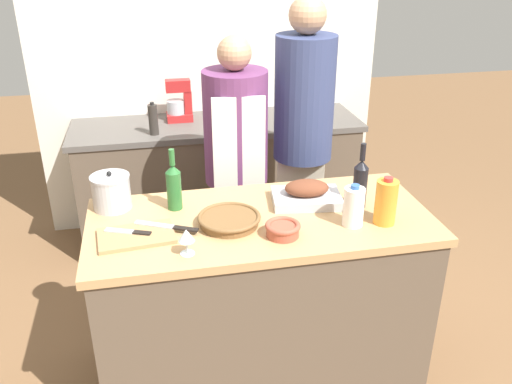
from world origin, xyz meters
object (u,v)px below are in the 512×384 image
(milk_jug, at_px, (354,207))
(wine_glass_left, at_px, (186,236))
(wine_bottle_dark, at_px, (360,182))
(person_cook_aproned, at_px, (236,163))
(roasting_pan, at_px, (307,194))
(person_cook_guest, at_px, (303,136))
(condiment_bottle_tall, at_px, (153,120))
(mixing_bowl, at_px, (283,229))
(stock_pot, at_px, (111,192))
(cutting_board, at_px, (136,236))
(wine_bottle_green, at_px, (174,186))
(stand_mixer, at_px, (179,104))
(wicker_basket, at_px, (229,219))
(condiment_bottle_extra, at_px, (251,114))
(knife_paring, at_px, (130,232))
(juice_jug, at_px, (386,202))
(condiment_bottle_short, at_px, (302,109))
(knife_chef, at_px, (168,226))

(milk_jug, distance_m, wine_glass_left, 0.76)
(wine_bottle_dark, xyz_separation_m, person_cook_aproned, (-0.47, 0.72, -0.15))
(roasting_pan, distance_m, milk_jug, 0.30)
(person_cook_guest, bearing_deg, condiment_bottle_tall, 169.08)
(mixing_bowl, bearing_deg, stock_pot, 149.93)
(cutting_board, bearing_deg, stock_pot, 108.91)
(wine_bottle_green, bearing_deg, roasting_pan, -6.08)
(stand_mixer, bearing_deg, wicker_basket, -86.62)
(mixing_bowl, xyz_separation_m, condiment_bottle_tall, (-0.50, 1.50, 0.05))
(condiment_bottle_tall, xyz_separation_m, condiment_bottle_extra, (0.67, 0.07, -0.03))
(stock_pot, bearing_deg, knife_paring, -74.75)
(wine_bottle_dark, bearing_deg, wine_bottle_green, 169.76)
(condiment_bottle_extra, xyz_separation_m, person_cook_aproned, (-0.22, -0.65, -0.08))
(roasting_pan, distance_m, person_cook_guest, 0.72)
(mixing_bowl, relative_size, milk_jug, 0.78)
(wine_glass_left, bearing_deg, person_cook_guest, 52.90)
(wicker_basket, bearing_deg, person_cook_guest, 55.09)
(condiment_bottle_extra, bearing_deg, wicker_basket, -105.03)
(juice_jug, bearing_deg, roasting_pan, 136.88)
(roasting_pan, height_order, condiment_bottle_extra, condiment_bottle_extra)
(condiment_bottle_tall, height_order, condiment_bottle_short, condiment_bottle_tall)
(cutting_board, bearing_deg, wine_bottle_green, 53.33)
(condiment_bottle_short, bearing_deg, milk_jug, -97.44)
(cutting_board, distance_m, mixing_bowl, 0.63)
(roasting_pan, bearing_deg, person_cook_aproned, 110.93)
(wicker_basket, height_order, wine_bottle_green, wine_bottle_green)
(juice_jug, xyz_separation_m, person_cook_aproned, (-0.53, 0.90, -0.13))
(knife_paring, relative_size, condiment_bottle_tall, 0.93)
(juice_jug, xyz_separation_m, wine_bottle_green, (-0.92, 0.34, 0.01))
(wicker_basket, xyz_separation_m, knife_chef, (-0.27, -0.00, -0.01))
(wine_bottle_green, bearing_deg, knife_paring, -133.13)
(milk_jug, relative_size, knife_paring, 0.97)
(milk_jug, bearing_deg, stand_mixer, 110.22)
(condiment_bottle_short, bearing_deg, knife_paring, -129.84)
(roasting_pan, xyz_separation_m, cutting_board, (-0.82, -0.18, -0.04))
(mixing_bowl, relative_size, wine_bottle_dark, 0.48)
(wine_glass_left, relative_size, person_cook_aproned, 0.07)
(cutting_board, xyz_separation_m, stand_mixer, (0.32, 1.66, 0.10))
(wine_bottle_green, height_order, wine_glass_left, wine_bottle_green)
(cutting_board, relative_size, juice_jug, 1.52)
(wicker_basket, distance_m, wine_bottle_dark, 0.65)
(wicker_basket, relative_size, cutting_board, 0.83)
(wine_bottle_green, distance_m, knife_chef, 0.24)
(wine_glass_left, relative_size, person_cook_guest, 0.06)
(knife_chef, height_order, condiment_bottle_extra, condiment_bottle_extra)
(juice_jug, height_order, milk_jug, juice_jug)
(juice_jug, xyz_separation_m, condiment_bottle_tall, (-0.98, 1.48, -0.02))
(condiment_bottle_short, bearing_deg, stock_pot, -138.29)
(wicker_basket, relative_size, condiment_bottle_extra, 1.77)
(wine_bottle_green, relative_size, person_cook_aproned, 0.19)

